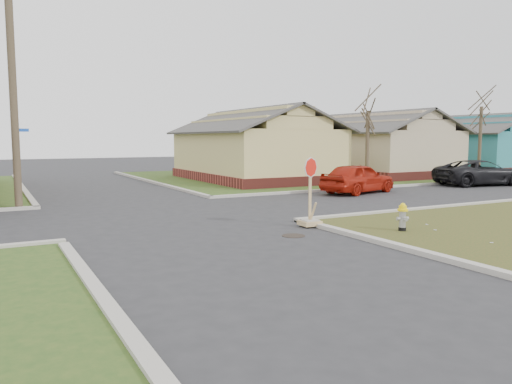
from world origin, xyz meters
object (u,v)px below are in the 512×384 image
utility_pole (13,85)px  stop_sign (310,211)px  fire_hydrant (403,215)px  red_sedan (358,178)px  dark_pickup (480,173)px

utility_pole → stop_sign: 12.09m
fire_hydrant → stop_sign: stop_sign is taller
stop_sign → utility_pole: bearing=135.4°
fire_hydrant → stop_sign: size_ratio=0.39×
red_sedan → dark_pickup: (8.98, -0.01, -0.01)m
red_sedan → dark_pickup: bearing=-104.8°
fire_hydrant → dark_pickup: bearing=51.0°
dark_pickup → stop_sign: bearing=123.5°
dark_pickup → utility_pole: bearing=97.2°
fire_hydrant → dark_pickup: 17.03m
utility_pole → fire_hydrant: (9.43, -10.44, -4.17)m
fire_hydrant → red_sedan: bearing=77.3°
red_sedan → dark_pickup: red_sedan is taller
stop_sign → red_sedan: bearing=45.4°
utility_pole → fire_hydrant: size_ratio=11.16×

